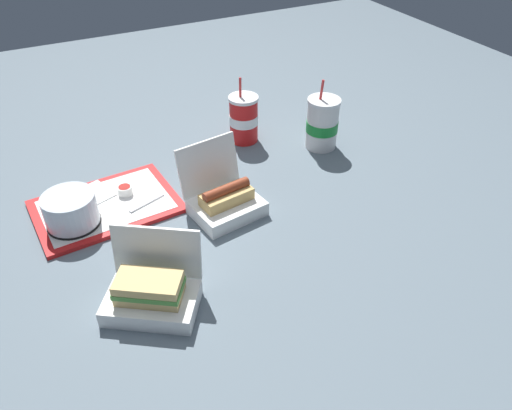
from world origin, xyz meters
TOP-DOWN VIEW (x-y plane):
  - ground_plane at (0.00, 0.00)m, footprint 3.20×3.20m
  - food_tray at (0.30, -0.20)m, footprint 0.39×0.29m
  - cake_container at (0.39, -0.15)m, footprint 0.14×0.14m
  - ketchup_cup at (0.24, -0.22)m, footprint 0.04×0.04m
  - napkin_stack at (0.32, -0.26)m, footprint 0.13×0.13m
  - plastic_fork at (0.20, -0.15)m, footprint 0.11×0.05m
  - clamshell_hotdog_center at (0.02, -0.04)m, footprint 0.20×0.20m
  - clamshell_sandwich_back at (0.29, 0.20)m, footprint 0.24×0.23m
  - soda_cup_front at (-0.20, -0.36)m, footprint 0.10×0.10m
  - soda_cup_back at (-0.40, -0.21)m, footprint 0.10×0.10m

SIDE VIEW (x-z plane):
  - ground_plane at x=0.00m, z-range 0.00..0.00m
  - food_tray at x=0.30m, z-range 0.00..0.01m
  - napkin_stack at x=0.32m, z-range 0.01..0.02m
  - plastic_fork at x=0.20m, z-range 0.01..0.02m
  - ketchup_cup at x=0.24m, z-range 0.01..0.04m
  - clamshell_hotdog_center at x=0.02m, z-range -0.05..0.13m
  - clamshell_sandwich_back at x=0.29m, z-range -0.04..0.12m
  - cake_container at x=0.39m, z-range 0.01..0.10m
  - soda_cup_front at x=-0.20m, z-range -0.03..0.18m
  - soda_cup_back at x=-0.40m, z-range -0.03..0.19m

